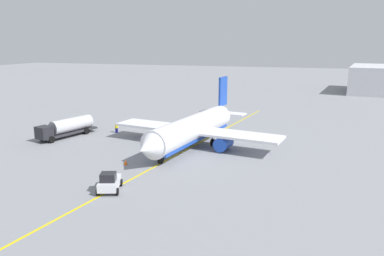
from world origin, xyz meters
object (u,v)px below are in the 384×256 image
refueling_worker (117,128)px  airplane (193,129)px  pushback_tug (109,182)px  safety_cone_nose (126,162)px  fuel_tanker (67,127)px

refueling_worker → airplane: bearing=75.2°
pushback_tug → safety_cone_nose: bearing=-163.2°
safety_cone_nose → fuel_tanker: bearing=-121.6°
pushback_tug → refueling_worker: size_ratio=2.38×
airplane → refueling_worker: size_ratio=16.90×
safety_cone_nose → pushback_tug: bearing=16.8°
airplane → refueling_worker: 16.53m
airplane → fuel_tanker: (1.12, -22.44, -1.02)m
fuel_tanker → pushback_tug: size_ratio=2.79×
fuel_tanker → safety_cone_nose: fuel_tanker is taller
fuel_tanker → refueling_worker: size_ratio=6.64×
airplane → pushback_tug: bearing=-9.2°
airplane → safety_cone_nose: 12.99m
pushback_tug → refueling_worker: (-24.06, -12.64, -0.19)m
fuel_tanker → refueling_worker: 8.49m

